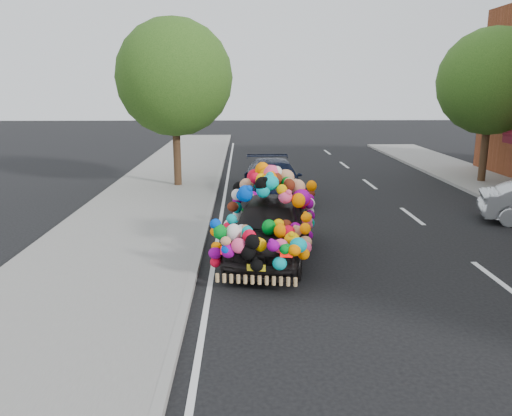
% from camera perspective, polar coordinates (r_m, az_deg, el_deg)
% --- Properties ---
extents(ground, '(100.00, 100.00, 0.00)m').
position_cam_1_polar(ground, '(9.84, 6.59, -8.36)').
color(ground, black).
rests_on(ground, ground).
extents(sidewalk, '(4.00, 60.00, 0.12)m').
position_cam_1_polar(sidewalk, '(10.16, -18.42, -7.91)').
color(sidewalk, gray).
rests_on(sidewalk, ground).
extents(kerb, '(0.15, 60.00, 0.13)m').
position_cam_1_polar(kerb, '(9.78, -7.31, -8.13)').
color(kerb, gray).
rests_on(kerb, ground).
extents(lane_markings, '(6.00, 50.00, 0.01)m').
position_cam_1_polar(lane_markings, '(10.94, 25.77, -7.37)').
color(lane_markings, silver).
rests_on(lane_markings, ground).
extents(tree_near_sidewalk, '(4.20, 4.20, 6.13)m').
position_cam_1_polar(tree_near_sidewalk, '(18.70, -9.33, 14.49)').
color(tree_near_sidewalk, '#332114').
rests_on(tree_near_sidewalk, ground).
extents(tree_far_b, '(4.00, 4.00, 5.90)m').
position_cam_1_polar(tree_far_b, '(21.22, 25.33, 12.92)').
color(tree_far_b, '#332114').
rests_on(tree_far_b, ground).
extents(plush_art_car, '(2.64, 4.44, 2.00)m').
position_cam_1_polar(plush_art_car, '(10.87, 1.55, -0.51)').
color(plush_art_car, black).
rests_on(plush_art_car, ground).
extents(navy_sedan, '(2.03, 4.53, 1.29)m').
position_cam_1_polar(navy_sedan, '(16.83, 1.98, 3.22)').
color(navy_sedan, black).
rests_on(navy_sedan, ground).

